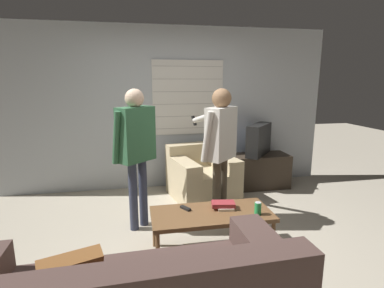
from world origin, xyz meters
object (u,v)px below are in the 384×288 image
Objects in this scene: coffee_table at (212,216)px; book_stack at (224,205)px; person_left_standing at (136,142)px; person_right_standing at (220,140)px; spare_remote at (185,208)px; soda_can at (258,208)px; armchair_beige at (202,176)px; tv at (259,140)px.

book_stack is at bearing 22.45° from coffee_table.
person_left_standing and person_right_standing have the same top height.
spare_remote is (0.47, -0.59, -0.59)m from person_left_standing.
coffee_table is 0.73× the size of person_left_standing.
soda_can is at bearing -17.25° from coffee_table.
book_stack is 1.93× the size of spare_remote.
tv is at bearing -179.74° from armchair_beige.
tv is 0.39× the size of person_right_standing.
coffee_table is 9.11× the size of spare_remote.
armchair_beige is at bearing 47.56° from person_right_standing.
armchair_beige is 1.14m from person_right_standing.
armchair_beige is at bearing 38.73° from spare_remote.
book_stack is (-1.08, -1.67, -0.32)m from tv.
tv is 2.21m from person_left_standing.
soda_can is 0.72m from spare_remote.
person_right_standing is (0.98, -0.06, 0.01)m from person_left_standing.
person_left_standing is 1.00× the size of person_right_standing.
person_left_standing is (-1.94, -1.02, 0.24)m from tv.
spare_remote is at bearing 171.64° from book_stack.
armchair_beige is 1.12m from tv.
person_right_standing is (0.02, -0.87, 0.73)m from armchair_beige.
coffee_table is at bearing -57.67° from spare_remote.
person_left_standing is at bearing 27.98° from armchair_beige.
armchair_beige is at bearing 86.12° from book_stack.
spare_remote is at bearing -1.09° from tv.
coffee_table is (-0.24, -1.51, 0.09)m from armchair_beige.
person_left_standing is 12.47× the size of spare_remote.
coffee_table is 0.46m from soda_can.
soda_can is (1.14, -0.84, -0.53)m from person_left_standing.
person_left_standing is at bearing 135.48° from coffee_table.
tv is at bearing 4.89° from person_right_standing.
spare_remote is (-0.51, -0.52, -0.59)m from person_right_standing.
soda_can is (-0.80, -1.86, -0.29)m from tv.
tv reaches higher than coffee_table.
coffee_table is at bearing 5.96° from tv.
spare_remote is at bearing 159.57° from soda_can.
armchair_beige reaches higher than spare_remote.
person_right_standing is at bearing -0.26° from tv.
armchair_beige is 7.92× the size of spare_remote.
person_left_standing is at bearing 143.85° from soda_can.
person_right_standing is 6.46× the size of book_stack.
book_stack is (-0.11, -0.58, -0.57)m from person_right_standing.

